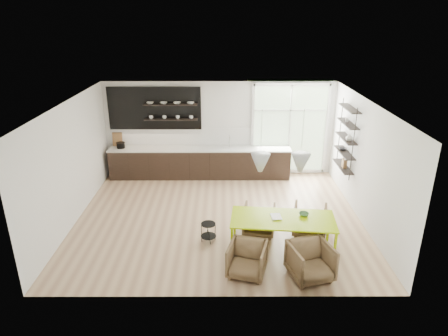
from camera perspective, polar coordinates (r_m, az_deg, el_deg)
room at (r=10.52m, az=2.43°, el=2.87°), size 7.02×6.01×2.91m
kitchen_run at (r=12.33m, az=-3.89°, el=1.41°), size 5.54×0.69×2.75m
right_shelving at (r=11.02m, az=17.06°, el=3.82°), size 0.26×1.22×1.90m
dining_table at (r=8.50m, az=8.39°, el=-7.45°), size 2.25×1.18×0.79m
armchair_back_left at (r=9.31m, az=5.03°, el=-7.37°), size 0.82×0.83×0.66m
armchair_back_right at (r=9.45m, az=12.14°, el=-7.28°), size 0.89×0.91×0.69m
armchair_front_left at (r=7.94m, az=3.31°, el=-12.91°), size 0.87×0.88×0.66m
armchair_front_right at (r=8.00m, az=12.27°, el=-12.90°), size 0.95×0.96×0.71m
wire_stool at (r=8.99m, az=-2.25°, el=-8.81°), size 0.35×0.35×0.44m
table_book at (r=8.47m, az=6.73°, el=-6.95°), size 0.23×0.30×0.03m
table_bowl at (r=8.64m, az=11.35°, el=-6.50°), size 0.21×0.21×0.06m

